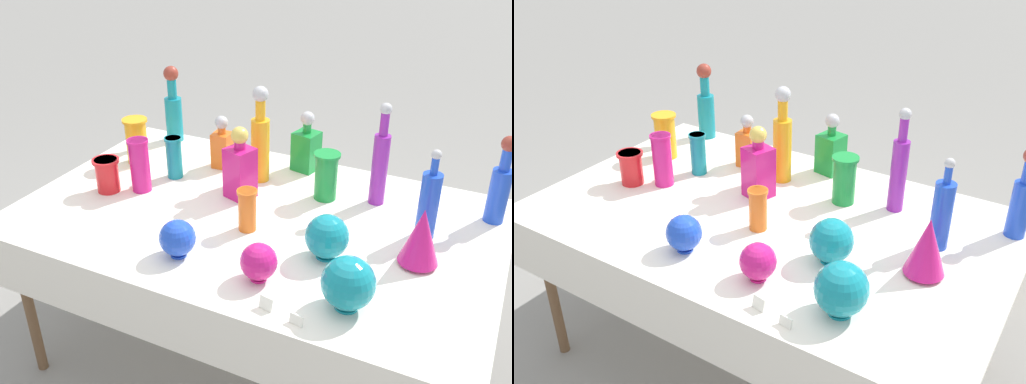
# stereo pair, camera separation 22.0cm
# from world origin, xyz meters

# --- Properties ---
(ground_plane) EXTENTS (40.00, 40.00, 0.00)m
(ground_plane) POSITION_xyz_m (0.00, 0.00, 0.00)
(ground_plane) COLOR gray
(display_table) EXTENTS (1.86, 1.16, 0.76)m
(display_table) POSITION_xyz_m (0.00, -0.03, 0.71)
(display_table) COLOR white
(display_table) RESTS_ON ground
(tall_bottle_0) EXTENTS (0.08, 0.08, 0.43)m
(tall_bottle_0) POSITION_xyz_m (-0.12, 0.28, 0.95)
(tall_bottle_0) COLOR orange
(tall_bottle_0) RESTS_ON display_table
(tall_bottle_1) EXTENTS (0.06, 0.06, 0.43)m
(tall_bottle_1) POSITION_xyz_m (0.40, 0.31, 0.94)
(tall_bottle_1) COLOR purple
(tall_bottle_1) RESTS_ON display_table
(tall_bottle_2) EXTENTS (0.09, 0.09, 0.38)m
(tall_bottle_2) POSITION_xyz_m (-0.70, 0.50, 0.93)
(tall_bottle_2) COLOR teal
(tall_bottle_2) RESTS_ON display_table
(tall_bottle_3) EXTENTS (0.08, 0.08, 0.35)m
(tall_bottle_3) POSITION_xyz_m (0.85, 0.36, 0.91)
(tall_bottle_3) COLOR blue
(tall_bottle_3) RESTS_ON display_table
(tall_bottle_4) EXTENTS (0.07, 0.07, 0.35)m
(tall_bottle_4) POSITION_xyz_m (0.63, 0.13, 0.90)
(tall_bottle_4) COLOR blue
(tall_bottle_4) RESTS_ON display_table
(square_decanter_0) EXTENTS (0.12, 0.12, 0.28)m
(square_decanter_0) POSITION_xyz_m (0.02, 0.47, 0.87)
(square_decanter_0) COLOR #198C38
(square_decanter_0) RESTS_ON display_table
(square_decanter_1) EXTENTS (0.13, 0.13, 0.31)m
(square_decanter_1) POSITION_xyz_m (-0.12, 0.11, 0.89)
(square_decanter_1) COLOR #C61972
(square_decanter_1) RESTS_ON display_table
(square_decanter_2) EXTENTS (0.09, 0.09, 0.25)m
(square_decanter_2) POSITION_xyz_m (-0.33, 0.33, 0.87)
(square_decanter_2) COLOR orange
(square_decanter_2) RESTS_ON display_table
(slender_vase_0) EXTENTS (0.08, 0.08, 0.17)m
(slender_vase_0) POSITION_xyz_m (0.02, -0.11, 0.85)
(slender_vase_0) COLOR orange
(slender_vase_0) RESTS_ON display_table
(slender_vase_1) EXTENTS (0.11, 0.11, 0.15)m
(slender_vase_1) POSITION_xyz_m (-0.65, -0.09, 0.84)
(slender_vase_1) COLOR red
(slender_vase_1) RESTS_ON display_table
(slender_vase_2) EXTENTS (0.08, 0.08, 0.19)m
(slender_vase_2) POSITION_xyz_m (-0.47, 0.14, 0.86)
(slender_vase_2) COLOR teal
(slender_vase_2) RESTS_ON display_table
(slender_vase_3) EXTENTS (0.11, 0.11, 0.21)m
(slender_vase_3) POSITION_xyz_m (-0.71, 0.19, 0.87)
(slender_vase_3) COLOR orange
(slender_vase_3) RESTS_ON display_table
(slender_vase_4) EXTENTS (0.09, 0.09, 0.23)m
(slender_vase_4) POSITION_xyz_m (-0.53, -0.03, 0.88)
(slender_vase_4) COLOR #C61972
(slender_vase_4) RESTS_ON display_table
(slender_vase_5) EXTENTS (0.11, 0.11, 0.20)m
(slender_vase_5) POSITION_xyz_m (0.20, 0.25, 0.87)
(slender_vase_5) COLOR #198C38
(slender_vase_5) RESTS_ON display_table
(fluted_vase_0) EXTENTS (0.14, 0.14, 0.21)m
(fluted_vase_0) POSITION_xyz_m (0.64, -0.06, 0.87)
(fluted_vase_0) COLOR #C61972
(fluted_vase_0) RESTS_ON display_table
(round_bowl_0) EXTENTS (0.12, 0.12, 0.13)m
(round_bowl_0) POSITION_xyz_m (0.19, -0.38, 0.83)
(round_bowl_0) COLOR #C61972
(round_bowl_0) RESTS_ON display_table
(round_bowl_1) EXTENTS (0.17, 0.17, 0.18)m
(round_bowl_1) POSITION_xyz_m (0.50, -0.39, 0.85)
(round_bowl_1) COLOR teal
(round_bowl_1) RESTS_ON display_table
(round_bowl_2) EXTENTS (0.13, 0.13, 0.14)m
(round_bowl_2) POSITION_xyz_m (-0.12, -0.38, 0.83)
(round_bowl_2) COLOR blue
(round_bowl_2) RESTS_ON display_table
(round_bowl_3) EXTENTS (0.15, 0.15, 0.16)m
(round_bowl_3) POSITION_xyz_m (0.35, -0.16, 0.84)
(round_bowl_3) COLOR teal
(round_bowl_3) RESTS_ON display_table
(price_tag_left) EXTENTS (0.05, 0.02, 0.04)m
(price_tag_left) POSITION_xyz_m (0.28, -0.50, 0.78)
(price_tag_left) COLOR white
(price_tag_left) RESTS_ON display_table
(price_tag_center) EXTENTS (0.05, 0.02, 0.03)m
(price_tag_center) POSITION_xyz_m (0.39, -0.52, 0.78)
(price_tag_center) COLOR white
(price_tag_center) RESTS_ON display_table
(cardboard_box_behind_left) EXTENTS (0.47, 0.40, 0.33)m
(cardboard_box_behind_left) POSITION_xyz_m (0.52, 1.15, 0.13)
(cardboard_box_behind_left) COLOR tan
(cardboard_box_behind_left) RESTS_ON ground
(cardboard_box_behind_right) EXTENTS (0.57, 0.46, 0.34)m
(cardboard_box_behind_right) POSITION_xyz_m (-0.01, 1.18, 0.13)
(cardboard_box_behind_right) COLOR tan
(cardboard_box_behind_right) RESTS_ON ground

